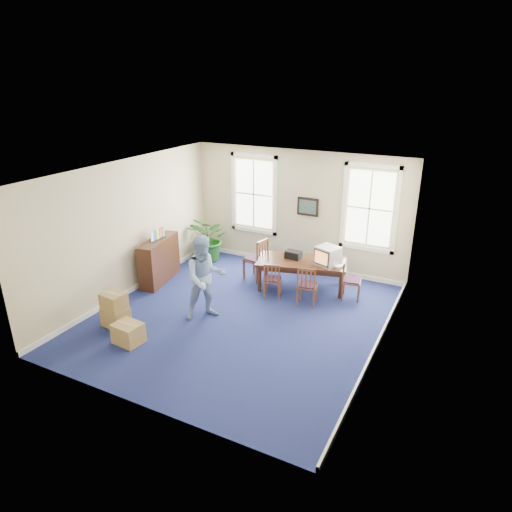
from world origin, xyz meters
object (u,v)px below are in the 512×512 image
at_px(man, 205,278).
at_px(cardboard_boxes, 125,309).
at_px(credenza, 159,260).
at_px(crt_tv, 328,256).
at_px(potted_plant, 210,239).
at_px(conference_table, 301,274).
at_px(chair_near_left, 273,279).

bearing_deg(man, cardboard_boxes, 173.10).
height_order(man, credenza, man).
bearing_deg(credenza, crt_tv, 7.39).
bearing_deg(potted_plant, cardboard_boxes, -84.65).
height_order(credenza, cardboard_boxes, credenza).
relative_size(credenza, cardboard_boxes, 1.07).
xyz_separation_m(conference_table, chair_near_left, (-0.44, -0.73, 0.08)).
xyz_separation_m(conference_table, man, (-1.30, -2.30, 0.57)).
xyz_separation_m(conference_table, potted_plant, (-2.98, 0.51, 0.29)).
height_order(conference_table, crt_tv, crt_tv).
relative_size(crt_tv, chair_near_left, 0.60).
distance_m(chair_near_left, man, 1.86).
relative_size(crt_tv, potted_plant, 0.41).
height_order(crt_tv, potted_plant, potted_plant).
height_order(man, cardboard_boxes, man).
bearing_deg(chair_near_left, crt_tv, -160.92).
relative_size(chair_near_left, man, 0.48).
xyz_separation_m(man, potted_plant, (-1.68, 2.82, -0.29)).
bearing_deg(potted_plant, man, -59.19).
bearing_deg(man, crt_tv, 4.06).
bearing_deg(chair_near_left, potted_plant, -43.08).
xyz_separation_m(crt_tv, potted_plant, (-3.61, 0.46, -0.30)).
bearing_deg(credenza, conference_table, 9.70).
xyz_separation_m(crt_tv, cardboard_boxes, (-3.25, -3.44, -0.56)).
relative_size(conference_table, man, 1.15).
xyz_separation_m(man, credenza, (-2.10, 1.07, -0.36)).
height_order(conference_table, credenza, credenza).
bearing_deg(cardboard_boxes, potted_plant, 95.35).
bearing_deg(crt_tv, conference_table, -154.62).
height_order(crt_tv, cardboard_boxes, crt_tv).
relative_size(conference_table, cardboard_boxes, 1.56).
relative_size(chair_near_left, credenza, 0.61).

